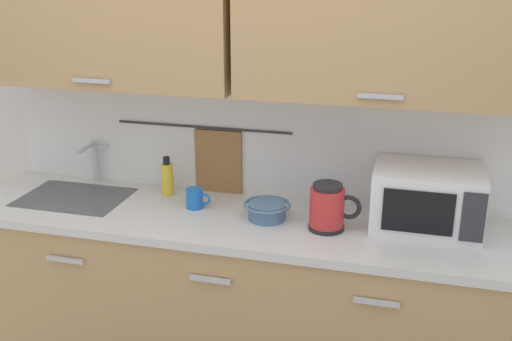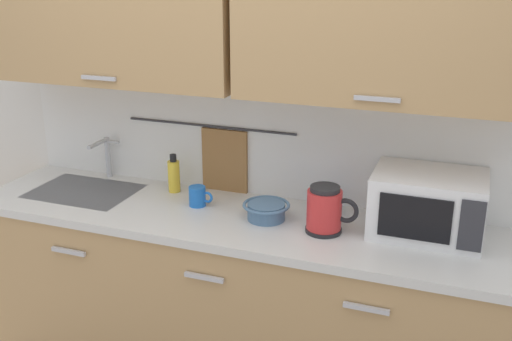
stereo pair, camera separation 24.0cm
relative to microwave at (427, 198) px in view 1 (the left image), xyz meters
name	(u,v)px [view 1 (the left image)]	position (x,y,z in m)	size (l,w,h in m)	color
counter_unit	(231,300)	(-0.86, -0.11, -0.58)	(2.53, 0.64, 0.90)	tan
back_wall_assembly	(245,72)	(-0.85, 0.12, 0.49)	(3.70, 0.41, 2.50)	silver
sink_faucet	(93,157)	(-1.67, 0.12, 0.01)	(0.09, 0.17, 0.22)	#B2B5BA
microwave	(427,198)	(0.00, 0.00, 0.00)	(0.46, 0.35, 0.27)	white
electric_kettle	(328,207)	(-0.41, -0.13, -0.03)	(0.23, 0.16, 0.21)	black
dish_soap_bottle	(167,178)	(-1.24, 0.07, -0.05)	(0.06, 0.06, 0.20)	yellow
mug_near_sink	(195,198)	(-1.05, -0.06, -0.09)	(0.12, 0.08, 0.09)	blue
mixing_bowl	(267,210)	(-0.69, -0.10, -0.09)	(0.21, 0.21, 0.08)	#4C7093
mug_by_kettle	(324,202)	(-0.45, 0.06, -0.09)	(0.12, 0.08, 0.09)	blue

